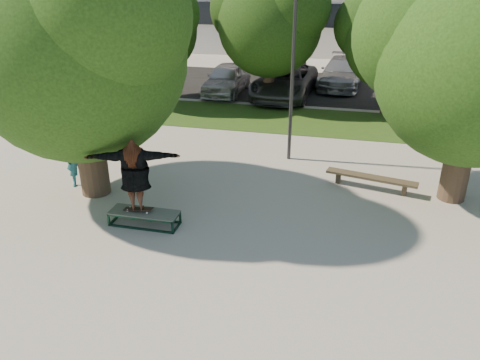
% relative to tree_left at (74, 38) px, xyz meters
% --- Properties ---
extents(ground, '(120.00, 120.00, 0.00)m').
position_rel_tree_left_xyz_m(ground, '(4.29, -1.09, -4.42)').
color(ground, '#9E9B92').
rests_on(ground, ground).
extents(grass_strip, '(30.00, 4.00, 0.02)m').
position_rel_tree_left_xyz_m(grass_strip, '(5.29, 8.41, -4.41)').
color(grass_strip, '#254614').
rests_on(grass_strip, ground).
extents(asphalt_strip, '(40.00, 8.00, 0.01)m').
position_rel_tree_left_xyz_m(asphalt_strip, '(4.29, 14.91, -4.42)').
color(asphalt_strip, black).
rests_on(asphalt_strip, ground).
extents(tree_left, '(6.96, 5.95, 7.12)m').
position_rel_tree_left_xyz_m(tree_left, '(0.00, 0.00, 0.00)').
color(tree_left, '#38281E').
rests_on(tree_left, ground).
extents(tree_right, '(6.24, 5.33, 6.51)m').
position_rel_tree_left_xyz_m(tree_right, '(10.21, 1.99, -0.33)').
color(tree_right, '#38281E').
rests_on(tree_right, ground).
extents(bg_tree_left, '(5.28, 4.51, 5.77)m').
position_rel_tree_left_xyz_m(bg_tree_left, '(-2.28, 9.98, -0.69)').
color(bg_tree_left, '#38281E').
rests_on(bg_tree_left, ground).
extents(bg_tree_mid, '(5.76, 4.92, 6.24)m').
position_rel_tree_left_xyz_m(bg_tree_mid, '(3.22, 10.98, -0.41)').
color(bg_tree_mid, '#38281E').
rests_on(bg_tree_mid, ground).
extents(bg_tree_right, '(5.04, 4.31, 5.43)m').
position_rel_tree_left_xyz_m(bg_tree_right, '(8.73, 10.47, -0.93)').
color(bg_tree_right, '#38281E').
rests_on(bg_tree_right, ground).
extents(lamppost, '(0.25, 0.15, 6.11)m').
position_rel_tree_left_xyz_m(lamppost, '(5.29, 3.91, -1.27)').
color(lamppost, '#2D2D30').
rests_on(lamppost, ground).
extents(grind_box, '(1.80, 0.60, 0.38)m').
position_rel_tree_left_xyz_m(grind_box, '(2.28, -1.55, -4.23)').
color(grind_box, '#113322').
rests_on(grind_box, ground).
extents(skater_rig, '(2.42, 1.22, 1.98)m').
position_rel_tree_left_xyz_m(skater_rig, '(2.13, -1.55, -3.02)').
color(skater_rig, white).
rests_on(skater_rig, grind_box).
extents(bystander, '(0.77, 0.68, 1.78)m').
position_rel_tree_left_xyz_m(bystander, '(-0.64, 0.25, -3.53)').
color(bystander, '#174F5A').
rests_on(bystander, ground).
extents(bench, '(2.71, 0.94, 0.41)m').
position_rel_tree_left_xyz_m(bench, '(8.03, 2.03, -4.08)').
color(bench, '#443A29').
rests_on(bench, ground).
extents(car_silver_a, '(1.91, 4.60, 1.56)m').
position_rel_tree_left_xyz_m(car_silver_a, '(0.79, 12.45, -3.64)').
color(car_silver_a, silver).
rests_on(car_silver_a, asphalt_strip).
extents(car_dark, '(2.55, 4.95, 1.56)m').
position_rel_tree_left_xyz_m(car_dark, '(3.79, 15.18, -3.64)').
color(car_dark, black).
rests_on(car_dark, asphalt_strip).
extents(car_grey, '(3.05, 6.03, 1.63)m').
position_rel_tree_left_xyz_m(car_grey, '(3.88, 12.41, -3.61)').
color(car_grey, '#535358').
rests_on(car_grey, asphalt_strip).
extents(car_silver_b, '(2.60, 5.52, 1.56)m').
position_rel_tree_left_xyz_m(car_silver_b, '(6.64, 15.41, -3.64)').
color(car_silver_b, '#A1A1A5').
rests_on(car_silver_b, asphalt_strip).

